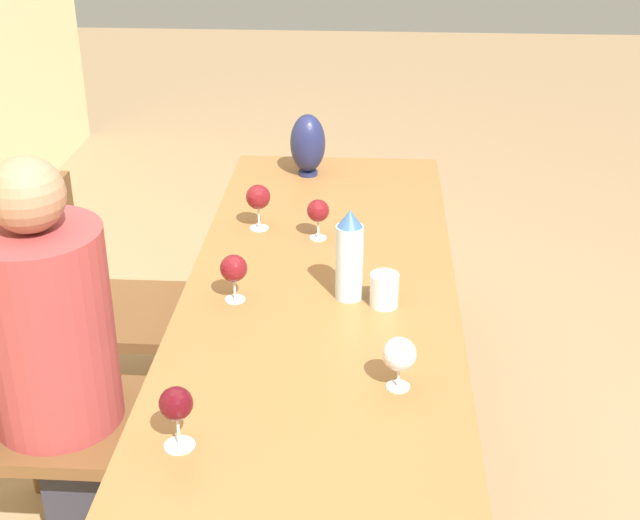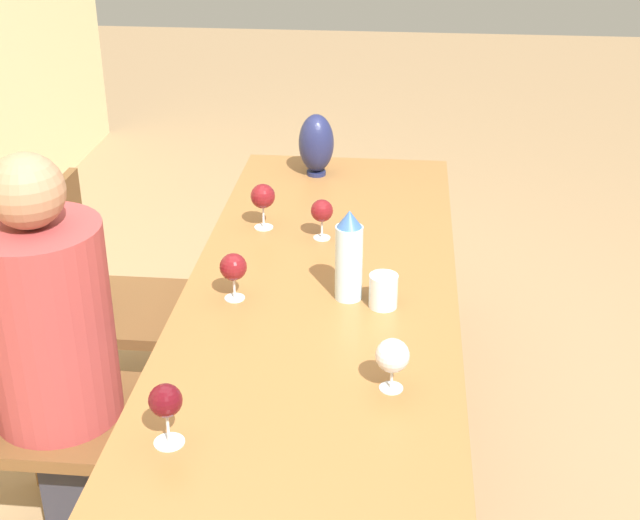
{
  "view_description": "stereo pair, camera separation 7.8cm",
  "coord_description": "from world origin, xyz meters",
  "px_view_note": "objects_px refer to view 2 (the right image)",
  "views": [
    {
      "loc": [
        -2.29,
        -0.15,
        1.96
      ],
      "look_at": [
        -0.0,
        0.0,
        0.82
      ],
      "focal_mm": 50.0,
      "sensor_mm": 36.0,
      "label": 1
    },
    {
      "loc": [
        -2.29,
        -0.23,
        1.96
      ],
      "look_at": [
        -0.0,
        0.0,
        0.82
      ],
      "focal_mm": 50.0,
      "sensor_mm": 36.0,
      "label": 2
    }
  ],
  "objects_px": {
    "wine_glass_0": "(322,211)",
    "person_near": "(56,350)",
    "water_tumbler": "(383,291)",
    "wine_glass_3": "(263,197)",
    "wine_glass_4": "(166,402)",
    "wine_glass_2": "(233,268)",
    "chair_near": "(36,401)",
    "chair_far": "(104,297)",
    "wine_glass_1": "(392,356)",
    "vase": "(316,144)",
    "water_bottle": "(349,256)"
  },
  "relations": [
    {
      "from": "wine_glass_0",
      "to": "person_near",
      "type": "xyz_separation_m",
      "value": [
        -0.64,
        0.67,
        -0.17
      ]
    },
    {
      "from": "water_tumbler",
      "to": "wine_glass_0",
      "type": "relative_size",
      "value": 0.72
    },
    {
      "from": "wine_glass_3",
      "to": "wine_glass_4",
      "type": "xyz_separation_m",
      "value": [
        -1.17,
        0.03,
        -0.0
      ]
    },
    {
      "from": "wine_glass_2",
      "to": "wine_glass_4",
      "type": "bearing_deg",
      "value": 178.09
    },
    {
      "from": "water_tumbler",
      "to": "chair_near",
      "type": "height_order",
      "value": "chair_near"
    },
    {
      "from": "wine_glass_2",
      "to": "chair_far",
      "type": "height_order",
      "value": "chair_far"
    },
    {
      "from": "wine_glass_1",
      "to": "wine_glass_2",
      "type": "xyz_separation_m",
      "value": [
        0.41,
        0.46,
        0.01
      ]
    },
    {
      "from": "wine_glass_4",
      "to": "wine_glass_1",
      "type": "bearing_deg",
      "value": -61.86
    },
    {
      "from": "wine_glass_0",
      "to": "chair_far",
      "type": "distance_m",
      "value": 0.83
    },
    {
      "from": "wine_glass_2",
      "to": "wine_glass_4",
      "type": "distance_m",
      "value": 0.67
    },
    {
      "from": "water_tumbler",
      "to": "wine_glass_4",
      "type": "xyz_separation_m",
      "value": [
        -0.66,
        0.45,
        0.06
      ]
    },
    {
      "from": "wine_glass_0",
      "to": "wine_glass_1",
      "type": "bearing_deg",
      "value": -163.48
    },
    {
      "from": "wine_glass_3",
      "to": "chair_far",
      "type": "xyz_separation_m",
      "value": [
        -0.09,
        0.55,
        -0.36
      ]
    },
    {
      "from": "water_tumbler",
      "to": "vase",
      "type": "relative_size",
      "value": 0.41
    },
    {
      "from": "wine_glass_1",
      "to": "chair_near",
      "type": "distance_m",
      "value": 1.08
    },
    {
      "from": "water_bottle",
      "to": "wine_glass_3",
      "type": "distance_m",
      "value": 0.56
    },
    {
      "from": "vase",
      "to": "chair_far",
      "type": "xyz_separation_m",
      "value": [
        -0.61,
        0.68,
        -0.38
      ]
    },
    {
      "from": "wine_glass_3",
      "to": "wine_glass_4",
      "type": "relative_size",
      "value": 1.04
    },
    {
      "from": "wine_glass_3",
      "to": "person_near",
      "type": "distance_m",
      "value": 0.87
    },
    {
      "from": "water_bottle",
      "to": "wine_glass_4",
      "type": "height_order",
      "value": "water_bottle"
    },
    {
      "from": "wine_glass_0",
      "to": "wine_glass_4",
      "type": "distance_m",
      "value": 1.13
    },
    {
      "from": "wine_glass_1",
      "to": "person_near",
      "type": "distance_m",
      "value": 0.96
    },
    {
      "from": "wine_glass_0",
      "to": "wine_glass_2",
      "type": "xyz_separation_m",
      "value": [
        -0.44,
        0.21,
        0.0
      ]
    },
    {
      "from": "chair_near",
      "to": "chair_far",
      "type": "height_order",
      "value": "same"
    },
    {
      "from": "water_tumbler",
      "to": "wine_glass_1",
      "type": "relative_size",
      "value": 0.72
    },
    {
      "from": "person_near",
      "to": "wine_glass_1",
      "type": "bearing_deg",
      "value": -102.34
    },
    {
      "from": "wine_glass_4",
      "to": "chair_far",
      "type": "xyz_separation_m",
      "value": [
        1.08,
        0.52,
        -0.36
      ]
    },
    {
      "from": "wine_glass_0",
      "to": "water_tumbler",
      "type": "bearing_deg",
      "value": -153.75
    },
    {
      "from": "wine_glass_3",
      "to": "chair_near",
      "type": "distance_m",
      "value": 0.97
    },
    {
      "from": "wine_glass_0",
      "to": "wine_glass_2",
      "type": "bearing_deg",
      "value": 154.23
    },
    {
      "from": "water_tumbler",
      "to": "wine_glass_1",
      "type": "distance_m",
      "value": 0.41
    },
    {
      "from": "wine_glass_1",
      "to": "chair_far",
      "type": "distance_m",
      "value": 1.34
    },
    {
      "from": "wine_glass_3",
      "to": "chair_near",
      "type": "relative_size",
      "value": 0.18
    },
    {
      "from": "chair_near",
      "to": "chair_far",
      "type": "bearing_deg",
      "value": 0.0
    },
    {
      "from": "chair_far",
      "to": "person_near",
      "type": "relative_size",
      "value": 0.72
    },
    {
      "from": "wine_glass_4",
      "to": "chair_far",
      "type": "bearing_deg",
      "value": 25.9
    },
    {
      "from": "wine_glass_1",
      "to": "wine_glass_4",
      "type": "xyz_separation_m",
      "value": [
        -0.26,
        0.48,
        0.02
      ]
    },
    {
      "from": "vase",
      "to": "person_near",
      "type": "distance_m",
      "value": 1.38
    },
    {
      "from": "vase",
      "to": "wine_glass_1",
      "type": "bearing_deg",
      "value": -167.03
    },
    {
      "from": "wine_glass_1",
      "to": "chair_far",
      "type": "height_order",
      "value": "chair_far"
    },
    {
      "from": "wine_glass_2",
      "to": "person_near",
      "type": "distance_m",
      "value": 0.54
    },
    {
      "from": "wine_glass_3",
      "to": "wine_glass_4",
      "type": "distance_m",
      "value": 1.17
    },
    {
      "from": "water_tumbler",
      "to": "person_near",
      "type": "bearing_deg",
      "value": 102.91
    },
    {
      "from": "wine_glass_3",
      "to": "chair_far",
      "type": "bearing_deg",
      "value": 99.08
    },
    {
      "from": "wine_glass_4",
      "to": "person_near",
      "type": "bearing_deg",
      "value": 43.81
    },
    {
      "from": "chair_far",
      "to": "wine_glass_3",
      "type": "bearing_deg",
      "value": -80.92
    },
    {
      "from": "wine_glass_0",
      "to": "wine_glass_2",
      "type": "distance_m",
      "value": 0.48
    },
    {
      "from": "vase",
      "to": "chair_near",
      "type": "bearing_deg",
      "value": 151.03
    },
    {
      "from": "wine_glass_2",
      "to": "person_near",
      "type": "xyz_separation_m",
      "value": [
        -0.21,
        0.46,
        -0.17
      ]
    },
    {
      "from": "water_tumbler",
      "to": "chair_far",
      "type": "relative_size",
      "value": 0.11
    }
  ]
}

